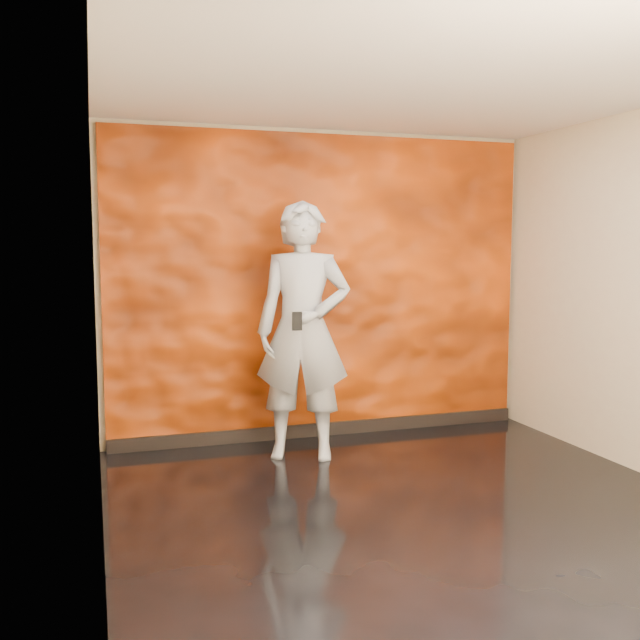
# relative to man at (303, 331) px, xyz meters

# --- Properties ---
(room) EXTENTS (4.02, 4.02, 2.81)m
(room) POSITION_rel_man_xyz_m (0.37, -1.35, 0.34)
(room) COLOR black
(room) RESTS_ON ground
(feature_wall) EXTENTS (3.90, 0.06, 2.75)m
(feature_wall) POSITION_rel_man_xyz_m (0.37, 0.61, 0.32)
(feature_wall) COLOR #FA5409
(feature_wall) RESTS_ON ground
(baseboard) EXTENTS (3.90, 0.04, 0.12)m
(baseboard) POSITION_rel_man_xyz_m (0.37, 0.57, -1.00)
(baseboard) COLOR black
(baseboard) RESTS_ON ground
(man) EXTENTS (0.91, 0.75, 2.12)m
(man) POSITION_rel_man_xyz_m (0.00, 0.00, 0.00)
(man) COLOR #92989F
(man) RESTS_ON ground
(phone) EXTENTS (0.08, 0.02, 0.15)m
(phone) POSITION_rel_man_xyz_m (-0.13, -0.28, 0.11)
(phone) COLOR black
(phone) RESTS_ON man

